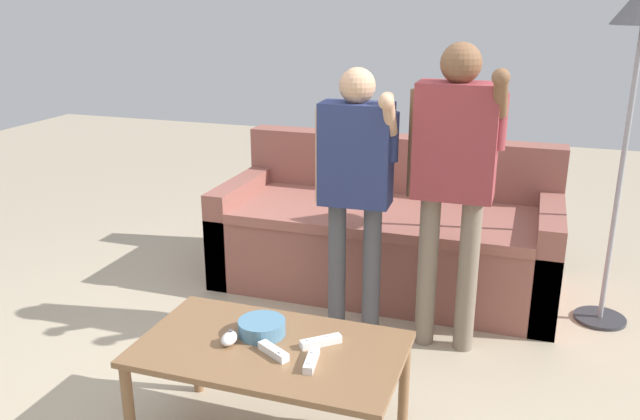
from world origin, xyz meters
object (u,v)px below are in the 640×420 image
coffee_table (270,359)px  game_remote_wand_spare (273,351)px  snack_bowl (262,327)px  player_center (356,175)px  couch (387,235)px  game_remote_nunchuk (229,338)px  game_remote_wand_near (321,341)px  game_remote_wand_far (312,360)px  player_right (454,165)px

coffee_table → game_remote_wand_spare: size_ratio=6.96×
snack_bowl → player_center: size_ratio=0.13×
couch → coffee_table: couch is taller
game_remote_nunchuk → game_remote_wand_near: bearing=17.3°
couch → game_remote_nunchuk: (-0.22, -1.77, 0.17)m
couch → game_remote_wand_far: size_ratio=12.81×
couch → game_remote_wand_spare: couch is taller
snack_bowl → player_center: player_center is taller
game_remote_wand_spare → couch: bearing=89.2°
player_right → player_center: player_right is taller
player_center → game_remote_wand_near: 1.02m
couch → game_remote_wand_spare: 1.80m
game_remote_wand_near → game_remote_wand_far: same height
game_remote_wand_near → game_remote_wand_spare: bearing=-139.1°
snack_bowl → game_remote_wand_near: (0.25, -0.01, -0.01)m
couch → player_right: bearing=-56.1°
game_remote_wand_near → snack_bowl: bearing=178.6°
snack_bowl → player_right: size_ratio=0.12×
coffee_table → game_remote_nunchuk: size_ratio=11.61×
player_right → player_center: bearing=-174.0°
player_right → couch: bearing=123.9°
couch → game_remote_wand_near: bearing=-85.9°
coffee_table → game_remote_wand_far: (0.19, -0.07, 0.07)m
couch → game_remote_nunchuk: bearing=-97.0°
player_center → game_remote_wand_spare: size_ratio=9.67×
snack_bowl → player_right: (0.60, 0.96, 0.48)m
player_right → game_remote_wand_near: bearing=-109.9°
player_right → game_remote_wand_spare: player_right is taller
player_right → game_remote_nunchuk: bearing=-122.6°
game_remote_wand_far → game_remote_nunchuk: bearing=174.4°
couch → game_remote_wand_near: couch is taller
couch → game_remote_nunchuk: size_ratio=23.29×
player_center → game_remote_wand_near: (0.12, -0.92, -0.42)m
snack_bowl → player_center: bearing=82.2°
game_remote_nunchuk → snack_bowl: bearing=51.8°
coffee_table → player_center: bearing=86.6°
player_right → game_remote_wand_spare: (-0.50, -1.10, -0.50)m
game_remote_nunchuk → game_remote_wand_far: game_remote_nunchuk is taller
player_right → coffee_table: bearing=-117.1°
game_remote_wand_near → game_remote_wand_far: (0.01, -0.14, 0.00)m
game_remote_nunchuk → game_remote_wand_far: size_ratio=0.55×
snack_bowl → game_remote_nunchuk: bearing=-128.2°
snack_bowl → game_remote_nunchuk: 0.14m
coffee_table → game_remote_wand_near: 0.21m
player_right → game_remote_wand_near: player_right is taller
game_remote_nunchuk → game_remote_wand_spare: size_ratio=0.60×
game_remote_wand_near → game_remote_wand_far: 0.14m
player_center → game_remote_wand_far: (0.14, -1.06, -0.42)m
snack_bowl → coffee_table: bearing=-48.8°
player_center → snack_bowl: bearing=-97.8°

